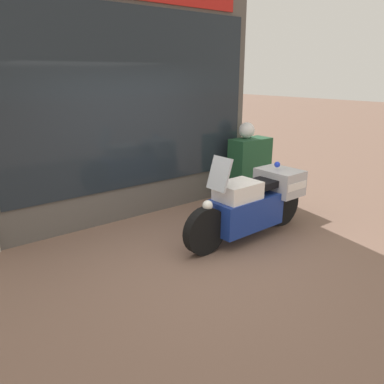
# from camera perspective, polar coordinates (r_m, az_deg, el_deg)

# --- Properties ---
(ground_plane) EXTENTS (60.00, 60.00, 0.00)m
(ground_plane) POSITION_cam_1_polar(r_m,az_deg,el_deg) (4.99, -0.07, -10.17)
(ground_plane) COLOR #7A5B4C
(shop_building) EXTENTS (5.29, 0.55, 3.74)m
(shop_building) POSITION_cam_1_polar(r_m,az_deg,el_deg) (6.00, -14.72, 12.77)
(shop_building) COLOR #56514C
(shop_building) RESTS_ON ground
(window_display) EXTENTS (4.13, 0.30, 2.13)m
(window_display) POSITION_cam_1_polar(r_m,az_deg,el_deg) (6.54, -9.03, 1.17)
(window_display) COLOR slate
(window_display) RESTS_ON ground
(paramedic_motorcycle) EXTENTS (2.29, 0.68, 1.29)m
(paramedic_motorcycle) POSITION_cam_1_polar(r_m,az_deg,el_deg) (5.56, 9.41, -1.43)
(paramedic_motorcycle) COLOR black
(paramedic_motorcycle) RESTS_ON ground
(utility_cabinet) EXTENTS (0.80, 0.41, 1.16)m
(utility_cabinet) POSITION_cam_1_polar(r_m,az_deg,el_deg) (7.33, 8.74, 3.60)
(utility_cabinet) COLOR #1E4C2D
(utility_cabinet) RESTS_ON ground
(white_helmet) EXTENTS (0.30, 0.30, 0.30)m
(white_helmet) POSITION_cam_1_polar(r_m,az_deg,el_deg) (7.21, 8.33, 9.29)
(white_helmet) COLOR white
(white_helmet) RESTS_ON utility_cabinet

